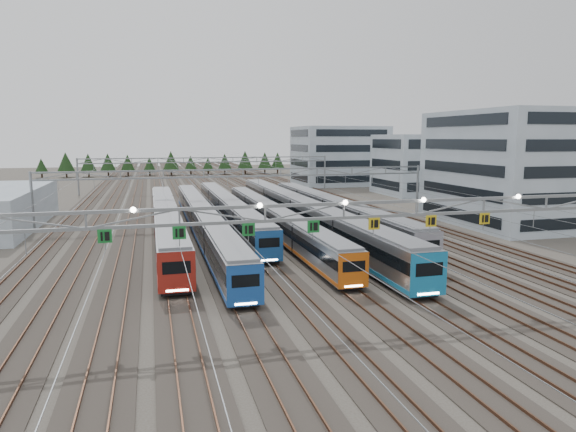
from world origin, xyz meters
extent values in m
plane|color=#47423A|center=(0.00, 0.00, 0.00)|extent=(400.00, 400.00, 0.00)
cube|color=#2D2823|center=(0.00, 100.00, 0.04)|extent=(54.00, 260.00, 0.08)
cube|color=brown|center=(-25.47, 100.00, 0.16)|extent=(0.08, 260.00, 0.16)
cube|color=brown|center=(25.47, 100.00, 0.16)|extent=(0.08, 260.00, 0.16)
cube|color=brown|center=(-0.72, 100.00, 0.16)|extent=(0.08, 260.00, 0.16)
cube|color=brown|center=(0.72, 100.00, 0.16)|extent=(0.08, 260.00, 0.16)
cube|color=black|center=(-11.25, 31.57, 0.42)|extent=(2.41, 50.85, 0.36)
cube|color=#9C9EA3|center=(-11.25, 31.57, 2.19)|extent=(2.84, 51.89, 3.19)
cube|color=black|center=(-11.25, 31.57, 2.57)|extent=(2.90, 51.63, 0.96)
cube|color=#A02118|center=(-11.25, 31.57, 0.85)|extent=(2.89, 51.63, 0.35)
cube|color=slate|center=(-11.25, 31.57, 3.89)|extent=(2.55, 50.85, 0.25)
cube|color=#A02118|center=(-11.25, 5.68, 2.19)|extent=(2.86, 0.12, 3.19)
cube|color=black|center=(-11.25, 5.65, 2.57)|extent=(2.13, 0.10, 0.96)
cube|color=white|center=(-11.25, 5.62, 0.80)|extent=(1.70, 0.06, 0.15)
cube|color=black|center=(-6.75, 31.88, 0.41)|extent=(2.25, 60.02, 0.34)
cube|color=#9C9EA3|center=(-6.75, 31.88, 2.06)|extent=(2.65, 61.25, 2.98)
cube|color=black|center=(-6.75, 31.88, 2.42)|extent=(2.71, 60.94, 0.90)
cube|color=#1C50A9|center=(-6.75, 31.88, 0.81)|extent=(2.70, 60.94, 0.33)
cube|color=slate|center=(-6.75, 31.88, 3.64)|extent=(2.38, 60.02, 0.24)
cube|color=#1C50A9|center=(-6.75, 1.30, 2.06)|extent=(2.67, 0.12, 2.98)
cube|color=black|center=(-6.75, 1.27, 2.42)|extent=(1.98, 0.10, 0.90)
cube|color=white|center=(-6.75, 1.24, 0.76)|extent=(1.59, 0.06, 0.14)
cube|color=black|center=(-2.25, 39.89, 0.41)|extent=(2.29, 51.77, 0.35)
cube|color=#9C9EA3|center=(-2.25, 39.89, 2.09)|extent=(2.70, 52.82, 3.03)
cube|color=black|center=(-2.25, 39.89, 2.46)|extent=(2.76, 52.56, 0.91)
cube|color=#1C519A|center=(-2.25, 39.89, 0.82)|extent=(2.75, 52.56, 0.34)
cube|color=slate|center=(-2.25, 39.89, 3.71)|extent=(2.43, 51.77, 0.24)
cube|color=#1C519A|center=(-2.25, 13.53, 2.09)|extent=(2.72, 0.12, 3.03)
cube|color=black|center=(-2.25, 13.50, 2.46)|extent=(2.02, 0.10, 0.91)
cube|color=white|center=(-2.25, 13.47, 0.77)|extent=(1.62, 0.06, 0.14)
cube|color=black|center=(2.25, 30.55, 0.40)|extent=(2.15, 53.17, 0.33)
cube|color=#9C9EA3|center=(2.25, 30.55, 1.98)|extent=(2.53, 54.26, 2.85)
cube|color=black|center=(2.25, 30.55, 2.32)|extent=(2.59, 53.99, 0.86)
cube|color=orange|center=(2.25, 30.55, 0.78)|extent=(2.58, 53.99, 0.32)
cube|color=slate|center=(2.25, 30.55, 3.49)|extent=(2.28, 53.17, 0.23)
cube|color=orange|center=(2.25, 3.47, 1.98)|extent=(2.55, 0.12, 2.85)
cube|color=black|center=(2.25, 3.44, 2.32)|extent=(1.90, 0.10, 0.86)
cube|color=white|center=(2.25, 3.41, 0.74)|extent=(1.52, 0.06, 0.14)
cube|color=black|center=(6.75, 33.42, 0.43)|extent=(2.52, 65.81, 0.38)
cube|color=#9C9EA3|center=(6.75, 33.42, 2.28)|extent=(2.96, 67.16, 3.34)
cube|color=black|center=(6.75, 33.42, 2.68)|extent=(3.02, 66.82, 1.01)
cube|color=#1A7FB8|center=(6.75, 33.42, 0.88)|extent=(3.01, 66.82, 0.37)
cube|color=slate|center=(6.75, 33.42, 4.05)|extent=(2.67, 65.81, 0.26)
cube|color=#1A7FB8|center=(6.75, -0.11, 2.28)|extent=(2.98, 0.12, 3.34)
cube|color=black|center=(6.75, -0.14, 2.68)|extent=(2.22, 0.10, 1.01)
cube|color=white|center=(6.75, -0.17, 0.82)|extent=(1.78, 0.06, 0.16)
cube|color=black|center=(11.25, 33.21, 0.43)|extent=(2.46, 50.14, 0.37)
cube|color=#9C9EA3|center=(11.25, 33.21, 2.23)|extent=(2.90, 51.16, 3.26)
cube|color=black|center=(11.25, 33.21, 2.62)|extent=(2.96, 50.91, 0.98)
cube|color=gray|center=(11.25, 33.21, 0.86)|extent=(2.95, 50.91, 0.36)
cube|color=slate|center=(11.25, 33.21, 3.96)|extent=(2.61, 50.14, 0.26)
cube|color=gray|center=(11.25, 7.68, 2.23)|extent=(2.92, 0.12, 3.26)
cube|color=black|center=(11.25, 7.65, 2.62)|extent=(2.17, 0.10, 0.98)
cube|color=white|center=(11.25, 7.62, 0.81)|extent=(1.74, 0.06, 0.16)
cube|color=gray|center=(0.00, 0.00, 7.80)|extent=(56.00, 0.22, 0.22)
cube|color=gray|center=(0.00, 0.00, 6.80)|extent=(56.00, 0.22, 0.22)
cube|color=#17772D|center=(-15.75, -0.12, 6.30)|extent=(0.85, 0.06, 0.85)
cube|color=#17772D|center=(-11.25, -0.12, 6.30)|extent=(0.85, 0.06, 0.85)
cube|color=#17772D|center=(-6.75, -0.12, 6.30)|extent=(0.85, 0.06, 0.85)
cube|color=#17772D|center=(-2.25, -0.12, 6.30)|extent=(0.85, 0.06, 0.85)
cube|color=gold|center=(2.25, -0.12, 6.30)|extent=(0.85, 0.06, 0.85)
cube|color=gold|center=(6.75, -0.12, 6.30)|extent=(0.85, 0.06, 0.85)
cube|color=gold|center=(11.25, -0.12, 6.30)|extent=(0.85, 0.06, 0.85)
cylinder|color=gray|center=(-28.00, 40.00, 4.00)|extent=(0.36, 0.36, 8.00)
cylinder|color=gray|center=(28.00, 40.00, 4.00)|extent=(0.36, 0.36, 8.00)
cube|color=gray|center=(0.00, 40.00, 7.80)|extent=(56.00, 0.22, 0.22)
cube|color=gray|center=(0.00, 40.00, 6.80)|extent=(56.00, 0.22, 0.22)
cylinder|color=gray|center=(-28.00, 85.00, 4.00)|extent=(0.36, 0.36, 8.00)
cylinder|color=gray|center=(28.00, 85.00, 4.00)|extent=(0.36, 0.36, 8.00)
cube|color=gray|center=(0.00, 85.00, 7.80)|extent=(56.00, 0.22, 0.22)
cube|color=gray|center=(0.00, 85.00, 6.80)|extent=(56.00, 0.22, 0.22)
cube|color=#99ABB7|center=(37.58, 29.51, 8.02)|extent=(18.00, 22.00, 16.05)
cube|color=#99ABB7|center=(42.97, 68.32, 6.49)|extent=(14.00, 16.00, 12.97)
cube|color=#99ABB7|center=(35.53, 95.41, 7.59)|extent=(22.00, 18.00, 15.19)
cube|color=#99ABB7|center=(-33.04, 44.35, 2.69)|extent=(10.00, 30.00, 5.38)
camera|label=1|loc=(-12.87, -33.01, 12.30)|focal=32.00mm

